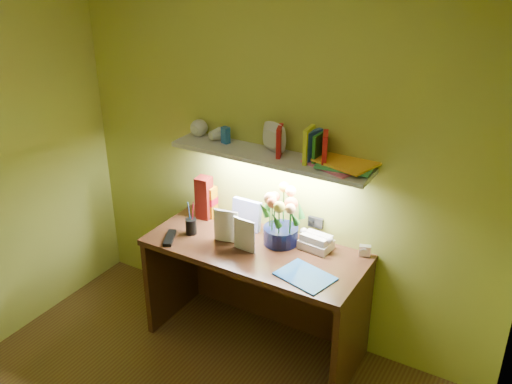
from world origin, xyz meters
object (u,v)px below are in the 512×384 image
telephone (316,240)px  whisky_bottle (210,198)px  desk_clock (365,251)px  desk (255,297)px  flower_bouquet (281,216)px

telephone → whisky_bottle: size_ratio=0.68×
desk_clock → whisky_bottle: whisky_bottle is taller
desk_clock → whisky_bottle: 1.11m
desk → whisky_bottle: (-0.47, 0.21, 0.52)m
desk → flower_bouquet: flower_bouquet is taller
flower_bouquet → whisky_bottle: (-0.59, 0.07, -0.05)m
desk → telephone: telephone is taller
flower_bouquet → whisky_bottle: size_ratio=1.37×
desk_clock → telephone: bearing=175.1°
desk → flower_bouquet: bearing=50.5°
flower_bouquet → telephone: flower_bouquet is taller
telephone → desk_clock: telephone is taller
telephone → whisky_bottle: (-0.81, 0.02, 0.08)m
desk → telephone: 0.58m
desk_clock → whisky_bottle: size_ratio=0.25×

